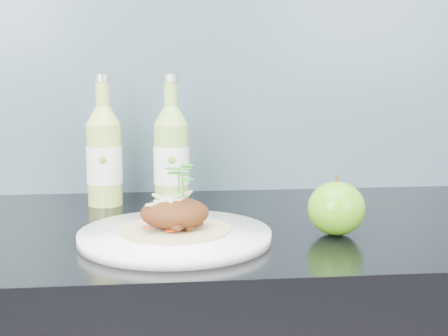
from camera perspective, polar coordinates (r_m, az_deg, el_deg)
The scene contains 6 objects.
subway_backsplash at distance 1.31m, azimuth -4.43°, elevation 13.13°, with size 4.00×0.02×0.70m, color #75A3B8.
dinner_plate at distance 0.94m, azimuth -4.50°, elevation -6.21°, with size 0.32×0.32×0.02m.
pork_taco at distance 0.93m, azimuth -4.53°, elevation -3.99°, with size 0.17×0.17×0.10m.
green_apple at distance 0.98m, azimuth 10.24°, elevation -3.64°, with size 0.11×0.11×0.09m.
cider_bottle_left at distance 1.19m, azimuth -10.90°, elevation 1.08°, with size 0.07×0.07×0.25m.
cider_bottle_right at distance 1.17m, azimuth -4.83°, elevation 1.08°, with size 0.07×0.07×0.25m.
Camera 1 is at (-0.04, 0.68, 1.15)m, focal length 50.00 mm.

